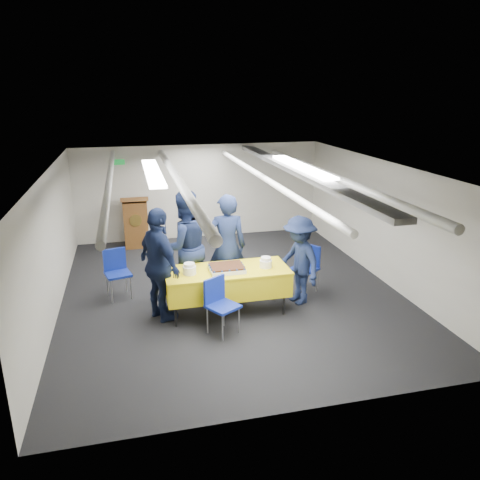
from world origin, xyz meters
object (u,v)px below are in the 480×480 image
Objects in this scene: sheet_cake at (227,268)px; chair_left at (117,268)px; chair_right at (307,264)px; sailor_a at (227,247)px; chair_near at (219,300)px; sailor_b at (185,247)px; podium at (136,221)px; serving_table at (227,281)px; sailor_c at (160,265)px; sailor_d at (299,260)px.

chair_left is (-1.76, 1.17, -0.29)m from sheet_cake.
sailor_a is (-1.48, 0.11, 0.41)m from chair_right.
sheet_cake is 0.65× the size of chair_near.
sailor_b is at bearing 128.04° from sheet_cake.
podium is 3.58m from sailor_a.
serving_table is 3.58× the size of sheet_cake.
sailor_b is at bearing 1.27° from sailor_a.
chair_near is 1.37m from sailor_a.
chair_near is at bearing -148.64° from chair_right.
sailor_a is (1.49, -3.23, 0.33)m from podium.
sailor_a is (0.15, 0.69, 0.12)m from sheet_cake.
podium reaches higher than chair_left.
chair_near and chair_right have the same top height.
chair_left reaches higher than sheet_cake.
chair_left is 0.44× the size of sailor_b.
chair_right is at bearing 162.39° from sailor_b.
sailor_b is at bearing 130.93° from serving_table.
sailor_c reaches higher than sailor_d.
chair_right is 1.00× the size of chair_left.
chair_near reaches higher than serving_table.
sailor_d is at bearing -18.26° from chair_left.
sailor_b reaches higher than sailor_c.
sailor_d is (1.15, -0.54, -0.16)m from sailor_a.
podium is 0.66× the size of sailor_a.
sheet_cake is 0.45× the size of podium.
chair_left is (-3.39, 0.58, 0.00)m from chair_right.
sailor_d is at bearing 4.52° from serving_table.
podium is 4.47m from chair_right.
serving_table is 0.26m from sheet_cake.
chair_near is 1.12m from sailor_c.
sailor_b is (-0.34, 1.29, 0.45)m from chair_near.
podium is at bearing 81.37° from chair_left.
podium is (-1.36, 3.87, 0.05)m from serving_table.
sailor_c is at bearing 175.08° from sheet_cake.
chair_right is at bearing 18.23° from serving_table.
chair_near is (-0.25, -0.61, -0.03)m from serving_table.
sailor_c is (0.70, -1.08, 0.40)m from chair_left.
chair_left is at bearing -8.70° from sailor_a.
sailor_c is (-1.06, 0.09, 0.11)m from sheet_cake.
chair_right is 0.47× the size of sailor_c.
serving_table is at bearing -116.90° from sailor_c.
sailor_d is (1.30, 0.16, -0.04)m from sheet_cake.
sailor_a reaches higher than chair_left.
sailor_a is (1.91, -0.47, 0.41)m from chair_left.
podium is 3.86m from sailor_c.
sailor_a is (0.13, 0.64, 0.38)m from serving_table.
chair_right is (1.63, 0.59, -0.29)m from sheet_cake.
chair_near reaches higher than sheet_cake.
sailor_c is at bearing -103.11° from sailor_d.
sailor_b is 1.26× the size of sailor_d.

